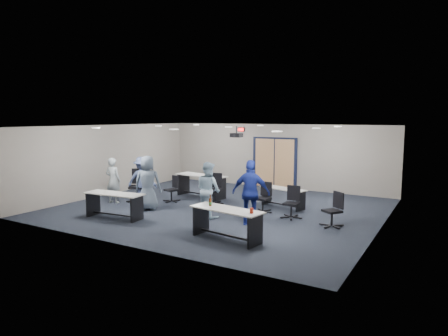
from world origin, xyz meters
The scene contains 25 objects.
floor centered at (0.00, 0.00, 0.00)m, with size 10.00×10.00×0.00m, color #1B212C.
back_wall centered at (0.00, 4.50, 1.35)m, with size 10.00×0.04×2.70m, color gray.
front_wall centered at (0.00, -4.50, 1.35)m, with size 10.00×0.04×2.70m, color gray.
left_wall centered at (-5.00, 0.00, 1.35)m, with size 0.04×9.00×2.70m, color gray.
right_wall centered at (5.00, 0.00, 1.35)m, with size 0.04×9.00×2.70m, color gray.
ceiling centered at (0.00, 0.00, 2.70)m, with size 10.00×9.00×0.04m, color silver.
double_door centered at (0.00, 4.46, 1.05)m, with size 2.00×0.07×2.20m.
exit_sign centered at (-1.60, 4.44, 2.45)m, with size 0.32×0.07×0.18m.
ceiling_projector centered at (0.30, 0.50, 2.40)m, with size 0.35×0.32×0.37m.
ceiling_can_lights centered at (0.00, 0.25, 2.67)m, with size 6.24×5.74×0.02m, color white, non-canonical shape.
table_front_left centered at (-2.08, -2.74, 0.51)m, with size 1.90×0.79×0.75m.
table_front_right centered at (1.87, -2.88, 0.54)m, with size 1.98×0.91×1.06m.
table_back_left centered at (-1.58, 1.21, 0.57)m, with size 2.14×0.96×0.84m.
table_back_right centered at (1.74, 1.14, 0.44)m, with size 1.67×0.93×0.65m.
chair_back_a centered at (-2.03, -0.04, 0.46)m, with size 0.58×0.58×0.92m, color black, non-canonical shape.
chair_back_b centered at (-0.53, 0.40, 0.53)m, with size 0.67×0.67×1.06m, color black, non-canonical shape.
chair_back_c centered at (1.45, 0.14, 0.48)m, with size 0.60×0.60×0.96m, color black, non-canonical shape.
chair_back_d centered at (2.50, -0.11, 0.48)m, with size 0.60×0.60×0.96m, color black, non-canonical shape.
chair_loose_left centered at (-3.08, -0.66, 0.58)m, with size 0.73×0.73×1.16m, color black, non-canonical shape.
chair_loose_right centered at (3.80, -0.44, 0.48)m, with size 0.61×0.61×0.97m, color black, non-canonical shape.
person_gray centered at (-3.67, -1.22, 0.80)m, with size 0.58×0.38×1.60m, color #99A4A7.
person_plaid centered at (-1.92, -1.41, 0.88)m, with size 0.86×0.56×1.77m, color #505E6E.
person_lightblue centered at (0.27, -1.21, 0.84)m, with size 0.81×0.63×1.68m, color #A6C5DB.
person_navy centered at (1.79, -1.39, 0.92)m, with size 1.07×0.45×1.83m, color navy.
person_back centered at (-2.84, -0.65, 0.81)m, with size 1.05×0.60×1.62m, color #44517C.
Camera 1 is at (6.62, -11.17, 3.01)m, focal length 32.00 mm.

